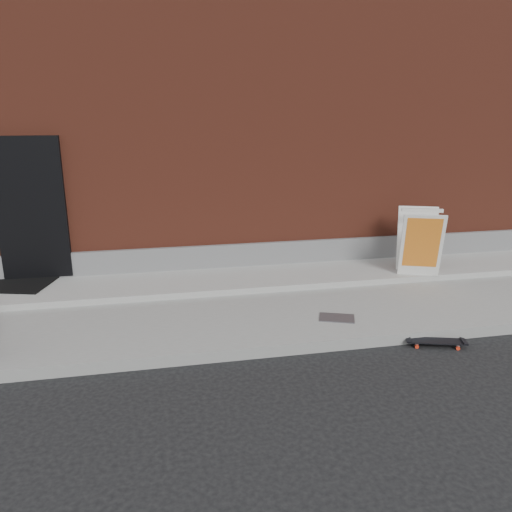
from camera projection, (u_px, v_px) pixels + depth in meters
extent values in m
plane|color=black|center=(221.00, 362.00, 5.96)|extent=(80.00, 80.00, 0.00)
cube|color=gray|center=(208.00, 309.00, 7.35)|extent=(20.00, 3.00, 0.15)
cube|color=#969691|center=(202.00, 282.00, 8.16)|extent=(20.00, 1.20, 0.10)
cube|color=maroon|center=(181.00, 128.00, 11.84)|extent=(20.00, 8.00, 5.00)
cube|color=slate|center=(198.00, 257.00, 8.62)|extent=(20.00, 0.10, 0.40)
cube|color=black|center=(31.00, 209.00, 7.86)|extent=(1.05, 0.12, 2.25)
cylinder|color=red|center=(454.00, 342.00, 6.41)|extent=(0.06, 0.04, 0.05)
cylinder|color=red|center=(458.00, 348.00, 6.26)|extent=(0.06, 0.04, 0.05)
cylinder|color=red|center=(414.00, 341.00, 6.45)|extent=(0.06, 0.04, 0.05)
cylinder|color=red|center=(417.00, 347.00, 6.30)|extent=(0.06, 0.04, 0.05)
cube|color=#A5A5AA|center=(456.00, 343.00, 6.32)|extent=(0.09, 0.17, 0.02)
cube|color=#A5A5AA|center=(416.00, 341.00, 6.36)|extent=(0.09, 0.17, 0.02)
cube|color=black|center=(436.00, 341.00, 6.34)|extent=(0.75, 0.39, 0.01)
cube|color=silver|center=(422.00, 246.00, 8.07)|extent=(0.72, 0.51, 1.07)
cube|color=silver|center=(417.00, 238.00, 8.53)|extent=(0.72, 0.51, 1.07)
cube|color=yellow|center=(422.00, 249.00, 8.06)|extent=(0.59, 0.40, 0.86)
cube|color=silver|center=(422.00, 210.00, 8.15)|extent=(0.64, 0.28, 0.05)
cube|color=black|center=(16.00, 283.00, 7.87)|extent=(1.24, 1.10, 0.03)
cube|color=#5D5C61|center=(337.00, 318.00, 6.84)|extent=(0.55, 0.45, 0.01)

